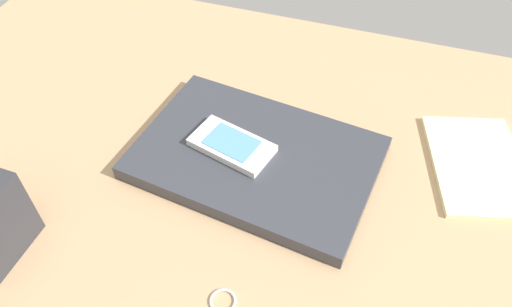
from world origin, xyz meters
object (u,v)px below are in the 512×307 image
object	(u,v)px
laptop_closed	(256,158)
notepad	(477,165)
key_ring	(223,301)
cell_phone_on_laptop	(232,145)

from	to	relation	value
laptop_closed	notepad	xyz separation A→B (cm)	(29.84, 9.07, -0.72)
key_ring	laptop_closed	bearing A→B (deg)	98.04
laptop_closed	cell_phone_on_laptop	world-z (taller)	cell_phone_on_laptop
cell_phone_on_laptop	notepad	size ratio (longest dim) A/B	0.68
laptop_closed	key_ring	size ratio (longest dim) A/B	10.48
cell_phone_on_laptop	key_ring	bearing A→B (deg)	-72.84
cell_phone_on_laptop	key_ring	xyz separation A→B (cm)	(6.44, -20.87, -2.65)
key_ring	notepad	bearing A→B (deg)	48.36
notepad	key_ring	xyz separation A→B (cm)	(-26.85, -30.20, -0.22)
notepad	key_ring	distance (cm)	40.41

